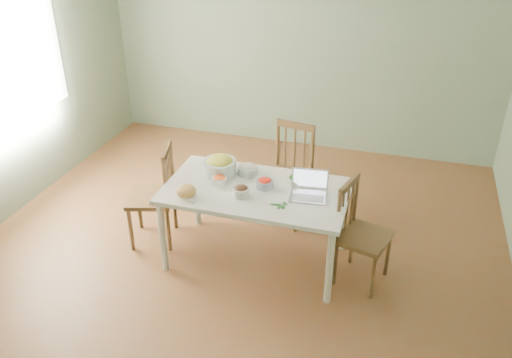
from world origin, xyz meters
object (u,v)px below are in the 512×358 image
(chair_far, at_px, (286,175))
(bread_boule, at_px, (186,191))
(laptop, at_px, (309,186))
(dining_table, at_px, (256,225))
(chair_left, at_px, (151,195))
(chair_right, at_px, (365,235))
(bowl_squash, at_px, (220,165))

(chair_far, bearing_deg, bread_boule, -110.24)
(bread_boule, relative_size, laptop, 0.54)
(bread_boule, height_order, laptop, laptop)
(dining_table, height_order, laptop, laptop)
(chair_far, relative_size, chair_left, 1.01)
(chair_right, xyz_separation_m, laptop, (-0.50, 0.01, 0.39))
(chair_far, distance_m, laptop, 0.92)
(bread_boule, xyz_separation_m, laptop, (0.99, 0.29, 0.05))
(bread_boule, bearing_deg, chair_left, 148.83)
(laptop, bearing_deg, chair_far, 109.47)
(dining_table, distance_m, chair_far, 0.77)
(chair_left, bearing_deg, bread_boule, 42.78)
(bread_boule, bearing_deg, dining_table, 29.55)
(chair_left, height_order, laptop, chair_left)
(chair_left, relative_size, laptop, 3.19)
(bread_boule, distance_m, bowl_squash, 0.49)
(chair_far, xyz_separation_m, bowl_squash, (-0.49, -0.58, 0.33))
(laptop, bearing_deg, dining_table, 172.64)
(chair_left, bearing_deg, chair_far, 106.67)
(dining_table, bearing_deg, bowl_squash, 155.89)
(chair_left, height_order, bread_boule, chair_left)
(chair_left, bearing_deg, dining_table, 72.90)
(bread_boule, bearing_deg, chair_right, 10.56)
(chair_left, bearing_deg, laptop, 72.95)
(chair_left, xyz_separation_m, bowl_squash, (0.65, 0.16, 0.34))
(dining_table, distance_m, bread_boule, 0.74)
(bowl_squash, distance_m, laptop, 0.89)
(chair_left, bearing_deg, bowl_squash, 87.73)
(dining_table, bearing_deg, chair_left, 178.95)
(chair_right, xyz_separation_m, bowl_squash, (-1.37, 0.20, 0.37))
(chair_left, relative_size, bread_boule, 5.89)
(laptop, bearing_deg, chair_left, 172.52)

